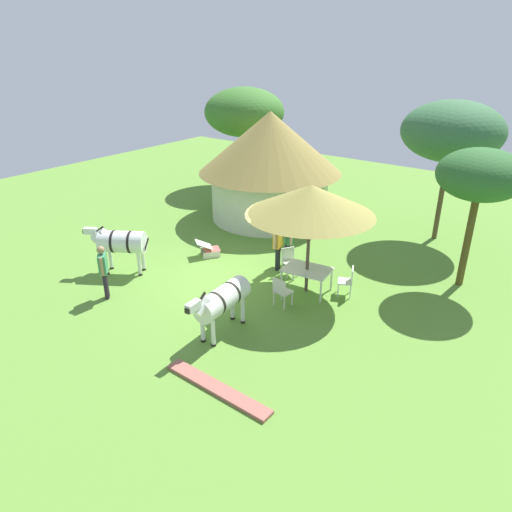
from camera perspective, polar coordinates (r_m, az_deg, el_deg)
name	(u,v)px	position (r m, az deg, el deg)	size (l,w,h in m)	color
ground_plane	(230,282)	(14.78, -3.19, -3.21)	(36.00, 36.00, 0.00)	#5D8D34
thatched_hut	(270,162)	(19.64, 1.71, 11.44)	(5.91, 5.91, 4.43)	beige
shade_umbrella	(311,200)	(13.21, 6.67, 6.79)	(3.70, 3.70, 3.32)	#503D33
patio_dining_table	(307,271)	(14.05, 6.23, -1.87)	(1.50, 1.14, 0.74)	silver
patio_chair_east_end	(281,290)	(13.23, 3.10, -4.21)	(0.47, 0.45, 0.90)	silver
patio_chair_near_hut	(348,279)	(14.06, 11.18, -2.83)	(0.57, 0.58, 0.90)	white
patio_chair_near_lawn	(289,259)	(15.09, 4.05, -0.43)	(0.59, 0.59, 0.90)	silver
guest_beside_umbrella	(288,238)	(15.55, 3.89, 2.15)	(0.50, 0.40, 1.60)	#1C242B
guest_behind_table	(278,242)	(15.20, 2.71, 1.69)	(0.28, 0.57, 1.62)	black
standing_watcher	(103,267)	(14.14, -18.13, -1.33)	(0.47, 0.45, 1.66)	#251A2B
striped_lounge_chair	(209,249)	(16.59, -5.80, 0.88)	(0.91, 0.97, 0.58)	#BF574C
zebra_nearest_camera	(121,242)	(15.59, -16.18, 1.63)	(1.89, 1.39, 1.60)	silver
zebra_by_umbrella	(221,300)	(11.87, -4.27, -5.41)	(0.71, 2.36, 1.51)	silver
acacia_tree_left_background	(452,131)	(18.32, 22.81, 13.83)	(3.53, 3.53, 5.11)	brown
acacia_tree_right_background	(481,176)	(14.82, 25.74, 8.81)	(2.46, 2.46, 4.23)	#4D421A
acacia_tree_behind_hut	(244,112)	(24.19, -1.43, 17.13)	(3.96, 3.96, 4.94)	brown
brick_patio_kerb	(217,388)	(10.59, -4.74, -15.79)	(2.80, 0.36, 0.08)	#A05C50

